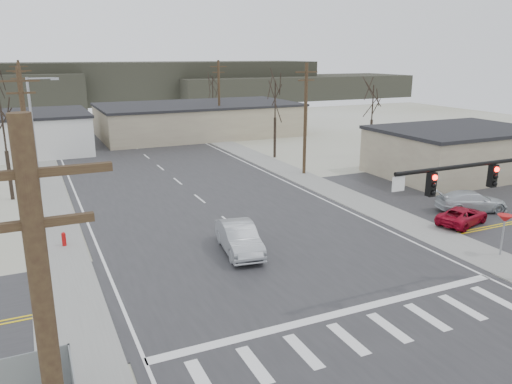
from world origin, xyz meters
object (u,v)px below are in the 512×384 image
Objects in this scene: sedan_crossing at (239,238)px; car_parked_silver at (472,201)px; fire_hydrant at (64,239)px; car_far_b at (64,134)px; traffic_signal_mast at (507,193)px; car_far_a at (132,139)px; car_parked_red at (462,216)px; car_parked_dark_a at (426,176)px.

car_parked_silver is at bearing 8.57° from sedan_crossing.
car_far_b reaches higher than fire_hydrant.
car_parked_silver is (8.50, 9.26, -3.93)m from traffic_signal_mast.
car_parked_red is (13.47, -38.79, -0.18)m from car_far_a.
car_far_a is at bearing 95.88° from sedan_crossing.
car_parked_red is at bearing 52.45° from traffic_signal_mast.
fire_hydrant is 0.23× the size of car_far_b.
car_far_a is 41.07m from car_parked_red.
traffic_signal_mast reaches higher than car_parked_red.
fire_hydrant is (-18.09, 14.20, -4.22)m from traffic_signal_mast.
car_parked_dark_a is at bearing 55.90° from traffic_signal_mast.
car_parked_silver reaches higher than fire_hydrant.
car_parked_silver is (-2.80, -7.43, 0.08)m from car_parked_dark_a.
fire_hydrant is at bearing 99.03° from car_parked_silver.
car_far_b is at bearing 105.48° from sedan_crossing.
car_far_a is 1.23× the size of car_parked_red.
sedan_crossing is 15.08m from car_parked_red.
car_parked_dark_a reaches higher than fire_hydrant.
car_parked_silver is (2.80, 1.85, 0.14)m from car_parked_red.
car_far_b is 45.57m from car_parked_dark_a.
car_parked_silver is at bearing -50.80° from car_far_b.
sedan_crossing is 17.78m from car_parked_silver.
sedan_crossing is 1.02× the size of car_parked_silver.
traffic_signal_mast is at bearing 157.02° from car_parked_silver.
fire_hydrant is at bearing 112.77° from car_parked_dark_a.
traffic_signal_mast is 47.02m from car_far_a.
traffic_signal_mast reaches higher than car_parked_silver.
sedan_crossing is 1.34× the size of car_parked_dark_a.
car_parked_red reaches higher than fire_hydrant.
fire_hydrant is 10.17m from sedan_crossing.
car_parked_red is at bearing 166.82° from car_parked_dark_a.
car_far_b is at bearing 105.54° from traffic_signal_mast.
traffic_signal_mast is at bearing -63.01° from car_far_b.
fire_hydrant is at bearing -83.02° from car_far_b.
fire_hydrant is 39.83m from car_far_b.
car_far_a is 1.04× the size of car_parked_silver.
sedan_crossing is 0.98× the size of car_far_a.
car_far_a reaches higher than car_parked_silver.
car_parked_dark_a is (20.58, 7.54, -0.20)m from sedan_crossing.
car_parked_red is (5.70, 7.41, -4.06)m from traffic_signal_mast.
traffic_signal_mast is 2.36× the size of car_far_b.
car_far_b is at bearing -70.41° from car_far_a.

